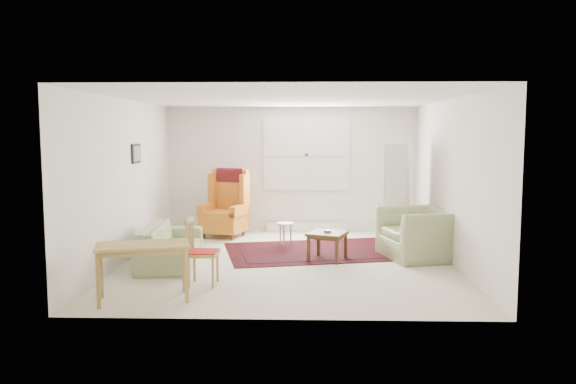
{
  "coord_description": "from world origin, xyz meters",
  "views": [
    {
      "loc": [
        0.26,
        -8.55,
        1.98
      ],
      "look_at": [
        0.0,
        0.3,
        1.05
      ],
      "focal_mm": 35.0,
      "sensor_mm": 36.0,
      "label": 1
    }
  ],
  "objects_px": {
    "armchair": "(420,229)",
    "coffee_table": "(327,246)",
    "desk_chair": "(203,252)",
    "stool": "(285,234)",
    "wingback_chair": "(224,203)",
    "cabinet": "(398,194)",
    "sofa": "(170,237)",
    "desk": "(143,272)"
  },
  "relations": [
    {
      "from": "desk",
      "to": "desk_chair",
      "type": "xyz_separation_m",
      "value": [
        0.59,
        0.7,
        0.1
      ]
    },
    {
      "from": "desk_chair",
      "to": "stool",
      "type": "bearing_deg",
      "value": -18.57
    },
    {
      "from": "armchair",
      "to": "wingback_chair",
      "type": "bearing_deg",
      "value": -131.65
    },
    {
      "from": "armchair",
      "to": "coffee_table",
      "type": "height_order",
      "value": "armchair"
    },
    {
      "from": "armchair",
      "to": "desk_chair",
      "type": "xyz_separation_m",
      "value": [
        -3.16,
        -1.7,
        -0.03
      ]
    },
    {
      "from": "sofa",
      "to": "cabinet",
      "type": "relative_size",
      "value": 1.09
    },
    {
      "from": "wingback_chair",
      "to": "coffee_table",
      "type": "height_order",
      "value": "wingback_chair"
    },
    {
      "from": "sofa",
      "to": "wingback_chair",
      "type": "bearing_deg",
      "value": -17.91
    },
    {
      "from": "stool",
      "to": "desk",
      "type": "distance_m",
      "value": 3.66
    },
    {
      "from": "cabinet",
      "to": "desk_chair",
      "type": "bearing_deg",
      "value": -120.56
    },
    {
      "from": "wingback_chair",
      "to": "desk_chair",
      "type": "distance_m",
      "value": 3.4
    },
    {
      "from": "stool",
      "to": "cabinet",
      "type": "height_order",
      "value": "cabinet"
    },
    {
      "from": "wingback_chair",
      "to": "stool",
      "type": "bearing_deg",
      "value": -16.56
    },
    {
      "from": "coffee_table",
      "to": "desk",
      "type": "distance_m",
      "value": 3.16
    },
    {
      "from": "wingback_chair",
      "to": "desk_chair",
      "type": "relative_size",
      "value": 1.48
    },
    {
      "from": "wingback_chair",
      "to": "cabinet",
      "type": "distance_m",
      "value": 3.27
    },
    {
      "from": "cabinet",
      "to": "desk_chair",
      "type": "height_order",
      "value": "cabinet"
    },
    {
      "from": "wingback_chair",
      "to": "stool",
      "type": "relative_size",
      "value": 3.18
    },
    {
      "from": "stool",
      "to": "cabinet",
      "type": "distance_m",
      "value": 2.12
    },
    {
      "from": "desk",
      "to": "coffee_table",
      "type": "bearing_deg",
      "value": 43.95
    },
    {
      "from": "desk",
      "to": "cabinet",
      "type": "bearing_deg",
      "value": 43.94
    },
    {
      "from": "sofa",
      "to": "wingback_chair",
      "type": "xyz_separation_m",
      "value": [
        0.52,
        2.13,
        0.26
      ]
    },
    {
      "from": "sofa",
      "to": "cabinet",
      "type": "xyz_separation_m",
      "value": [
        3.71,
        1.47,
        0.51
      ]
    },
    {
      "from": "wingback_chair",
      "to": "desk",
      "type": "relative_size",
      "value": 1.22
    },
    {
      "from": "coffee_table",
      "to": "stool",
      "type": "xyz_separation_m",
      "value": [
        -0.7,
        1.12,
        -0.02
      ]
    },
    {
      "from": "sofa",
      "to": "desk",
      "type": "distance_m",
      "value": 1.97
    },
    {
      "from": "cabinet",
      "to": "coffee_table",
      "type": "bearing_deg",
      "value": -119.21
    },
    {
      "from": "armchair",
      "to": "wingback_chair",
      "type": "distance_m",
      "value": 3.78
    },
    {
      "from": "sofa",
      "to": "armchair",
      "type": "height_order",
      "value": "armchair"
    },
    {
      "from": "coffee_table",
      "to": "stool",
      "type": "height_order",
      "value": "coffee_table"
    },
    {
      "from": "sofa",
      "to": "coffee_table",
      "type": "xyz_separation_m",
      "value": [
        2.42,
        0.22,
        -0.17
      ]
    },
    {
      "from": "cabinet",
      "to": "desk_chair",
      "type": "xyz_separation_m",
      "value": [
        -2.98,
        -2.74,
        -0.46
      ]
    },
    {
      "from": "sofa",
      "to": "cabinet",
      "type": "distance_m",
      "value": 4.03
    },
    {
      "from": "armchair",
      "to": "desk",
      "type": "height_order",
      "value": "armchair"
    },
    {
      "from": "desk_chair",
      "to": "cabinet",
      "type": "bearing_deg",
      "value": -45.36
    },
    {
      "from": "sofa",
      "to": "coffee_table",
      "type": "relative_size",
      "value": 3.61
    },
    {
      "from": "armchair",
      "to": "coffee_table",
      "type": "bearing_deg",
      "value": -96.95
    },
    {
      "from": "sofa",
      "to": "desk_chair",
      "type": "distance_m",
      "value": 1.46
    },
    {
      "from": "cabinet",
      "to": "stool",
      "type": "bearing_deg",
      "value": -159.31
    },
    {
      "from": "wingback_chair",
      "to": "cabinet",
      "type": "bearing_deg",
      "value": 5.21
    },
    {
      "from": "coffee_table",
      "to": "desk",
      "type": "height_order",
      "value": "desk"
    },
    {
      "from": "stool",
      "to": "wingback_chair",
      "type": "bearing_deg",
      "value": 146.67
    }
  ]
}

